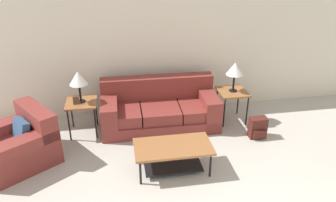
{
  "coord_description": "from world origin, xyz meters",
  "views": [
    {
      "loc": [
        -0.9,
        -1.23,
        2.98
      ],
      "look_at": [
        -0.16,
        3.23,
        0.8
      ],
      "focal_mm": 35.0,
      "sensor_mm": 36.0,
      "label": 1
    }
  ],
  "objects_px": {
    "side_table_left": "(82,105)",
    "table_lamp_left": "(78,79)",
    "couch": "(159,110)",
    "table_lamp_right": "(235,69)",
    "coffee_table": "(173,152)",
    "armchair": "(19,145)",
    "backpack": "(258,128)",
    "side_table_right": "(233,94)"
  },
  "relations": [
    {
      "from": "couch",
      "to": "table_lamp_right",
      "type": "bearing_deg",
      "value": -2.81
    },
    {
      "from": "side_table_left",
      "to": "backpack",
      "type": "bearing_deg",
      "value": -12.66
    },
    {
      "from": "side_table_right",
      "to": "coffee_table",
      "type": "bearing_deg",
      "value": -135.64
    },
    {
      "from": "couch",
      "to": "side_table_left",
      "type": "xyz_separation_m",
      "value": [
        -1.33,
        -0.07,
        0.24
      ]
    },
    {
      "from": "side_table_left",
      "to": "table_lamp_left",
      "type": "height_order",
      "value": "table_lamp_left"
    },
    {
      "from": "couch",
      "to": "backpack",
      "type": "bearing_deg",
      "value": -24.52
    },
    {
      "from": "armchair",
      "to": "backpack",
      "type": "xyz_separation_m",
      "value": [
        3.79,
        0.06,
        -0.11
      ]
    },
    {
      "from": "armchair",
      "to": "side_table_left",
      "type": "relative_size",
      "value": 2.3
    },
    {
      "from": "side_table_right",
      "to": "armchair",
      "type": "bearing_deg",
      "value": -168.59
    },
    {
      "from": "side_table_right",
      "to": "table_lamp_left",
      "type": "xyz_separation_m",
      "value": [
        -2.66,
        0.0,
        0.48
      ]
    },
    {
      "from": "armchair",
      "to": "side_table_left",
      "type": "bearing_deg",
      "value": 38.83
    },
    {
      "from": "couch",
      "to": "side_table_right",
      "type": "distance_m",
      "value": 1.35
    },
    {
      "from": "table_lamp_left",
      "to": "table_lamp_right",
      "type": "bearing_deg",
      "value": 0.0
    },
    {
      "from": "side_table_right",
      "to": "table_lamp_right",
      "type": "relative_size",
      "value": 1.1
    },
    {
      "from": "coffee_table",
      "to": "table_lamp_right",
      "type": "relative_size",
      "value": 2.05
    },
    {
      "from": "table_lamp_left",
      "to": "backpack",
      "type": "xyz_separation_m",
      "value": [
        2.9,
        -0.65,
        -0.83
      ]
    },
    {
      "from": "armchair",
      "to": "table_lamp_left",
      "type": "distance_m",
      "value": 1.35
    },
    {
      "from": "armchair",
      "to": "backpack",
      "type": "bearing_deg",
      "value": 0.97
    },
    {
      "from": "side_table_right",
      "to": "backpack",
      "type": "bearing_deg",
      "value": -69.52
    },
    {
      "from": "armchair",
      "to": "coffee_table",
      "type": "distance_m",
      "value": 2.3
    },
    {
      "from": "side_table_left",
      "to": "backpack",
      "type": "xyz_separation_m",
      "value": [
        2.9,
        -0.65,
        -0.35
      ]
    },
    {
      "from": "coffee_table",
      "to": "side_table_left",
      "type": "relative_size",
      "value": 1.86
    },
    {
      "from": "table_lamp_left",
      "to": "backpack",
      "type": "relative_size",
      "value": 1.47
    },
    {
      "from": "backpack",
      "to": "coffee_table",
      "type": "bearing_deg",
      "value": -157.61
    },
    {
      "from": "coffee_table",
      "to": "table_lamp_right",
      "type": "xyz_separation_m",
      "value": [
        1.33,
        1.3,
        0.7
      ]
    },
    {
      "from": "side_table_right",
      "to": "table_lamp_right",
      "type": "xyz_separation_m",
      "value": [
        -0.0,
        0.0,
        0.48
      ]
    },
    {
      "from": "side_table_right",
      "to": "table_lamp_right",
      "type": "distance_m",
      "value": 0.48
    },
    {
      "from": "side_table_left",
      "to": "table_lamp_right",
      "type": "xyz_separation_m",
      "value": [
        2.66,
        0.0,
        0.48
      ]
    },
    {
      "from": "side_table_left",
      "to": "side_table_right",
      "type": "height_order",
      "value": "same"
    },
    {
      "from": "coffee_table",
      "to": "side_table_left",
      "type": "distance_m",
      "value": 1.87
    },
    {
      "from": "side_table_right",
      "to": "table_lamp_left",
      "type": "distance_m",
      "value": 2.7
    },
    {
      "from": "couch",
      "to": "coffee_table",
      "type": "bearing_deg",
      "value": -90.01
    },
    {
      "from": "side_table_left",
      "to": "table_lamp_left",
      "type": "xyz_separation_m",
      "value": [
        0.0,
        0.0,
        0.48
      ]
    },
    {
      "from": "side_table_left",
      "to": "table_lamp_right",
      "type": "height_order",
      "value": "table_lamp_right"
    },
    {
      "from": "side_table_right",
      "to": "backpack",
      "type": "distance_m",
      "value": 0.78
    },
    {
      "from": "armchair",
      "to": "table_lamp_right",
      "type": "xyz_separation_m",
      "value": [
        3.55,
        0.72,
        0.72
      ]
    },
    {
      "from": "coffee_table",
      "to": "side_table_left",
      "type": "xyz_separation_m",
      "value": [
        -1.33,
        1.3,
        0.22
      ]
    },
    {
      "from": "side_table_right",
      "to": "couch",
      "type": "bearing_deg",
      "value": 177.19
    },
    {
      "from": "armchair",
      "to": "table_lamp_right",
      "type": "height_order",
      "value": "table_lamp_right"
    },
    {
      "from": "side_table_left",
      "to": "table_lamp_right",
      "type": "bearing_deg",
      "value": 0.0
    },
    {
      "from": "armchair",
      "to": "side_table_left",
      "type": "height_order",
      "value": "armchair"
    },
    {
      "from": "backpack",
      "to": "armchair",
      "type": "bearing_deg",
      "value": -179.03
    }
  ]
}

